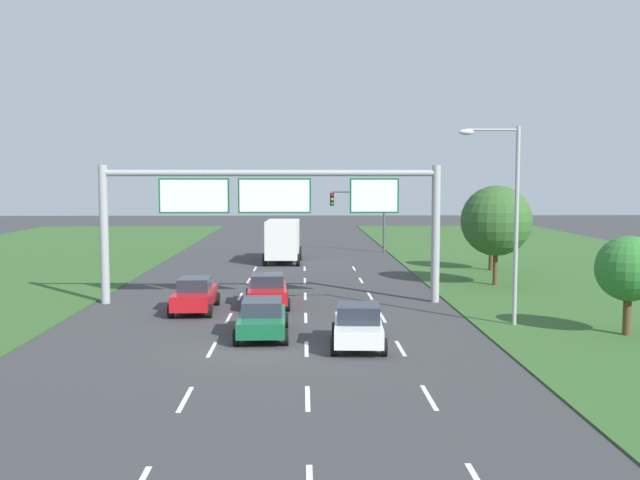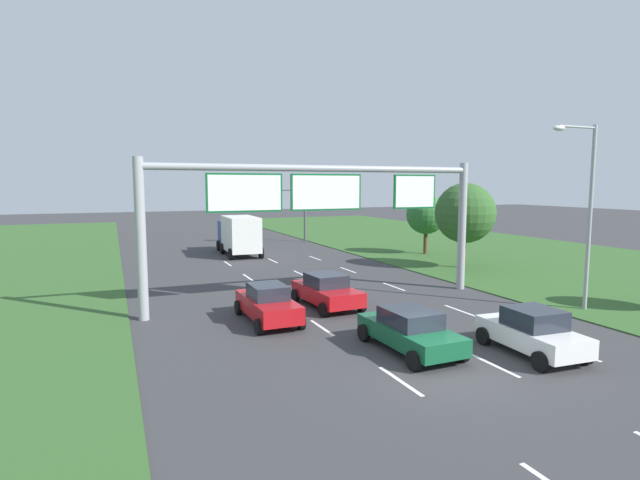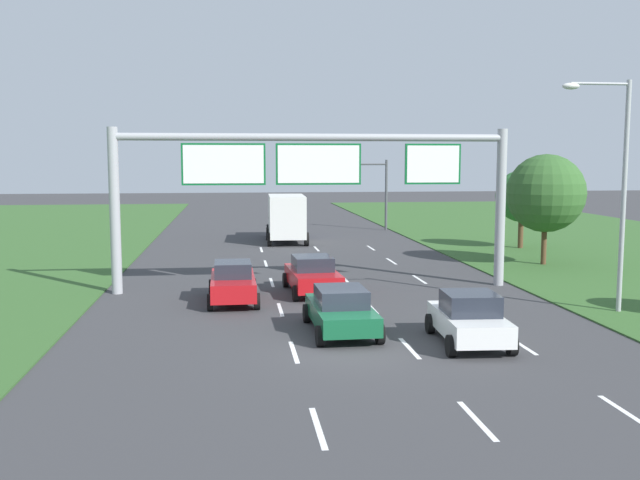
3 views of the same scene
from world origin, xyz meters
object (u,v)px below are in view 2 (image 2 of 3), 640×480
(sign_gantry, at_px, (323,203))
(roadside_tree_far, at_px, (426,215))
(traffic_light_mast, at_px, (287,204))
(roadside_tree_mid, at_px, (465,213))
(street_lamp, at_px, (585,201))
(car_lead_silver, at_px, (268,303))
(car_mid_lane, at_px, (532,332))
(car_near_red, at_px, (410,330))
(box_truck, at_px, (239,234))
(car_far_ahead, at_px, (327,290))

(sign_gantry, height_order, roadside_tree_far, sign_gantry)
(sign_gantry, xyz_separation_m, traffic_light_mast, (6.70, 25.02, -1.09))
(roadside_tree_mid, height_order, roadside_tree_far, roadside_tree_mid)
(traffic_light_mast, bearing_deg, street_lamp, -83.41)
(sign_gantry, relative_size, street_lamp, 2.03)
(car_lead_silver, xyz_separation_m, car_mid_lane, (7.22, -7.45, 0.00))
(roadside_tree_mid, bearing_deg, traffic_light_mast, 107.89)
(car_near_red, relative_size, car_mid_lane, 1.10)
(traffic_light_mast, relative_size, roadside_tree_mid, 0.94)
(car_mid_lane, bearing_deg, traffic_light_mast, 88.41)
(car_lead_silver, height_order, sign_gantry, sign_gantry)
(street_lamp, bearing_deg, box_truck, 112.63)
(box_truck, bearing_deg, sign_gantry, -88.77)
(car_lead_silver, bearing_deg, box_truck, 79.25)
(car_far_ahead, bearing_deg, car_mid_lane, -69.73)
(car_lead_silver, distance_m, car_mid_lane, 10.37)
(car_near_red, height_order, sign_gantry, sign_gantry)
(car_mid_lane, relative_size, roadside_tree_mid, 0.67)
(box_truck, distance_m, traffic_light_mast, 9.67)
(car_near_red, xyz_separation_m, sign_gantry, (0.01, 7.87, 4.20))
(car_mid_lane, xyz_separation_m, traffic_light_mast, (3.01, 34.80, 3.07))
(street_lamp, bearing_deg, roadside_tree_far, 76.95)
(traffic_light_mast, height_order, roadside_tree_far, traffic_light_mast)
(car_near_red, relative_size, street_lamp, 0.52)
(car_far_ahead, distance_m, traffic_light_mast, 26.96)
(car_lead_silver, relative_size, roadside_tree_far, 0.89)
(box_truck, relative_size, street_lamp, 0.84)
(car_lead_silver, relative_size, car_mid_lane, 1.10)
(car_near_red, distance_m, car_far_ahead, 7.00)
(car_lead_silver, relative_size, sign_gantry, 0.26)
(street_lamp, height_order, roadside_tree_far, street_lamp)
(car_lead_silver, bearing_deg, roadside_tree_mid, 24.66)
(sign_gantry, xyz_separation_m, street_lamp, (10.30, -6.13, 0.12))
(box_truck, relative_size, sign_gantry, 0.42)
(traffic_light_mast, height_order, roadside_tree_mid, roadside_tree_mid)
(car_far_ahead, distance_m, roadside_tree_far, 20.02)
(sign_gantry, relative_size, roadside_tree_far, 3.46)
(roadside_tree_mid, bearing_deg, car_near_red, -134.25)
(car_mid_lane, distance_m, roadside_tree_mid, 18.15)
(roadside_tree_mid, bearing_deg, car_lead_silver, -154.69)
(car_lead_silver, bearing_deg, street_lamp, -16.03)
(car_near_red, height_order, street_lamp, street_lamp)
(street_lamp, xyz_separation_m, roadside_tree_far, (4.30, 18.54, -1.74))
(car_far_ahead, xyz_separation_m, street_lamp, (10.45, -5.26, 4.29))
(car_far_ahead, distance_m, street_lamp, 12.47)
(car_near_red, relative_size, roadside_tree_mid, 0.74)
(car_lead_silver, height_order, car_mid_lane, car_mid_lane)
(car_mid_lane, xyz_separation_m, car_far_ahead, (-3.85, 8.91, -0.01))
(box_truck, bearing_deg, street_lamp, -65.71)
(street_lamp, bearing_deg, car_lead_silver, 164.62)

